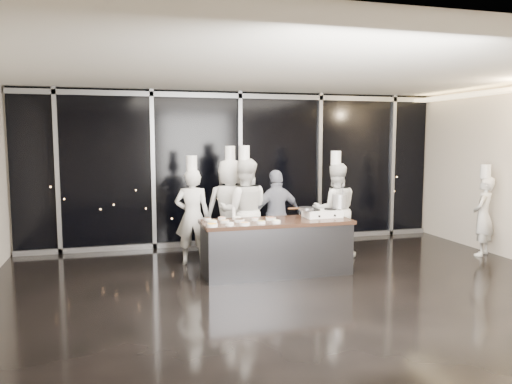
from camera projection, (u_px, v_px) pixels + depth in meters
ground at (295, 290)px, 7.40m from camera, size 9.00×9.00×0.00m
room_shell at (308, 138)px, 7.20m from camera, size 9.02×7.02×3.21m
window_wall at (240, 168)px, 10.51m from camera, size 8.90×0.11×3.20m
demo_counter at (276, 247)px, 8.21m from camera, size 2.46×0.86×0.90m
stove at (322, 213)px, 8.47m from camera, size 0.62×0.41×0.14m
frying_pan at (306, 208)px, 8.36m from camera, size 0.45×0.27×0.04m
stock_pot at (339, 201)px, 8.54m from camera, size 0.25×0.25×0.24m
prep_bowls at (239, 221)px, 7.92m from camera, size 1.20×0.74×0.05m
squeeze_bottle at (234, 213)px, 8.30m from camera, size 0.06×0.06×0.22m
chef_far_left at (192, 215)px, 8.84m from camera, size 0.68×0.51×1.93m
chef_left at (230, 208)px, 9.29m from camera, size 1.01×0.75×2.09m
chef_center at (244, 211)px, 8.89m from camera, size 1.04×0.89×2.11m
guest at (277, 215)px, 9.18m from camera, size 1.02×0.52×1.66m
chef_right at (335, 210)px, 9.38m from camera, size 0.96×0.81×2.00m
chef_side at (483, 215)px, 9.48m from camera, size 0.66×0.62×1.74m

